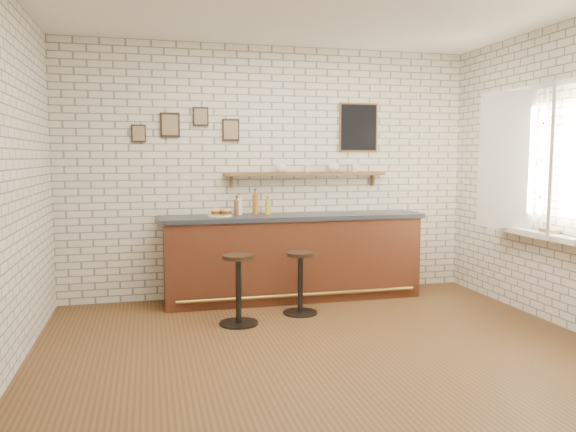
{
  "coord_description": "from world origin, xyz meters",
  "views": [
    {
      "loc": [
        -1.46,
        -4.65,
        1.68
      ],
      "look_at": [
        -0.07,
        0.9,
        1.08
      ],
      "focal_mm": 35.0,
      "sensor_mm": 36.0,
      "label": 1
    }
  ],
  "objects_px": {
    "ciabatta_sandwich": "(221,212)",
    "condiment_bottle_yellow": "(268,207)",
    "shelf_cup_b": "(307,169)",
    "shelf_cup_c": "(334,168)",
    "bar_counter": "(293,257)",
    "bitters_bottle_amber": "(255,204)",
    "shelf_cup_d": "(355,168)",
    "bar_stool_left": "(238,287)",
    "bitters_bottle_white": "(239,206)",
    "bar_stool_right": "(300,281)",
    "book_upper": "(545,230)",
    "sandwich_plate": "(220,216)",
    "shelf_cup_a": "(281,168)",
    "bitters_bottle_brown": "(237,207)",
    "book_lower": "(543,231)"
  },
  "relations": [
    {
      "from": "ciabatta_sandwich",
      "to": "condiment_bottle_yellow",
      "type": "height_order",
      "value": "condiment_bottle_yellow"
    },
    {
      "from": "condiment_bottle_yellow",
      "to": "shelf_cup_b",
      "type": "relative_size",
      "value": 2.13
    },
    {
      "from": "condiment_bottle_yellow",
      "to": "shelf_cup_c",
      "type": "distance_m",
      "value": 0.96
    },
    {
      "from": "shelf_cup_c",
      "to": "bar_counter",
      "type": "bearing_deg",
      "value": 110.07
    },
    {
      "from": "bitters_bottle_amber",
      "to": "shelf_cup_d",
      "type": "bearing_deg",
      "value": 3.4
    },
    {
      "from": "bar_stool_left",
      "to": "bitters_bottle_white",
      "type": "bearing_deg",
      "value": 80.04
    },
    {
      "from": "bar_stool_left",
      "to": "bar_stool_right",
      "type": "relative_size",
      "value": 1.06
    },
    {
      "from": "bitters_bottle_white",
      "to": "condiment_bottle_yellow",
      "type": "bearing_deg",
      "value": -0.0
    },
    {
      "from": "book_upper",
      "to": "shelf_cup_c",
      "type": "bearing_deg",
      "value": 131.2
    },
    {
      "from": "bitters_bottle_amber",
      "to": "bar_counter",
      "type": "bearing_deg",
      "value": -16.33
    },
    {
      "from": "sandwich_plate",
      "to": "bar_counter",
      "type": "bearing_deg",
      "value": -0.38
    },
    {
      "from": "shelf_cup_a",
      "to": "shelf_cup_b",
      "type": "distance_m",
      "value": 0.33
    },
    {
      "from": "bar_counter",
      "to": "bitters_bottle_amber",
      "type": "height_order",
      "value": "bitters_bottle_amber"
    },
    {
      "from": "bar_stool_right",
      "to": "shelf_cup_d",
      "type": "height_order",
      "value": "shelf_cup_d"
    },
    {
      "from": "bar_stool_left",
      "to": "book_upper",
      "type": "xyz_separation_m",
      "value": [
        2.98,
        -0.71,
        0.58
      ]
    },
    {
      "from": "sandwich_plate",
      "to": "shelf_cup_c",
      "type": "xyz_separation_m",
      "value": [
        1.42,
        0.2,
        0.54
      ]
    },
    {
      "from": "ciabatta_sandwich",
      "to": "shelf_cup_a",
      "type": "xyz_separation_m",
      "value": [
        0.75,
        0.2,
        0.49
      ]
    },
    {
      "from": "ciabatta_sandwich",
      "to": "bar_stool_right",
      "type": "height_order",
      "value": "ciabatta_sandwich"
    },
    {
      "from": "bitters_bottle_amber",
      "to": "condiment_bottle_yellow",
      "type": "xyz_separation_m",
      "value": [
        0.15,
        -0.0,
        -0.04
      ]
    },
    {
      "from": "condiment_bottle_yellow",
      "to": "ciabatta_sandwich",
      "type": "bearing_deg",
      "value": -168.11
    },
    {
      "from": "ciabatta_sandwich",
      "to": "bitters_bottle_brown",
      "type": "distance_m",
      "value": 0.24
    },
    {
      "from": "bitters_bottle_brown",
      "to": "shelf_cup_c",
      "type": "xyz_separation_m",
      "value": [
        1.21,
        0.08,
        0.45
      ]
    },
    {
      "from": "bitters_bottle_brown",
      "to": "condiment_bottle_yellow",
      "type": "distance_m",
      "value": 0.37
    },
    {
      "from": "bar_stool_right",
      "to": "sandwich_plate",
      "type": "bearing_deg",
      "value": 140.09
    },
    {
      "from": "bitters_bottle_brown",
      "to": "shelf_cup_c",
      "type": "distance_m",
      "value": 1.29
    },
    {
      "from": "condiment_bottle_yellow",
      "to": "shelf_cup_d",
      "type": "height_order",
      "value": "shelf_cup_d"
    },
    {
      "from": "bar_stool_right",
      "to": "shelf_cup_a",
      "type": "xyz_separation_m",
      "value": [
        -0.02,
        0.84,
        1.19
      ]
    },
    {
      "from": "bar_stool_left",
      "to": "shelf_cup_c",
      "type": "height_order",
      "value": "shelf_cup_c"
    },
    {
      "from": "sandwich_plate",
      "to": "bitters_bottle_brown",
      "type": "relative_size",
      "value": 1.26
    },
    {
      "from": "bar_counter",
      "to": "shelf_cup_d",
      "type": "distance_m",
      "value": 1.35
    },
    {
      "from": "bar_counter",
      "to": "book_lower",
      "type": "height_order",
      "value": "bar_counter"
    },
    {
      "from": "shelf_cup_a",
      "to": "shelf_cup_d",
      "type": "distance_m",
      "value": 0.94
    },
    {
      "from": "shelf_cup_c",
      "to": "book_upper",
      "type": "bearing_deg",
      "value": -137.14
    },
    {
      "from": "ciabatta_sandwich",
      "to": "bar_stool_left",
      "type": "bearing_deg",
      "value": -86.43
    },
    {
      "from": "bitters_bottle_brown",
      "to": "sandwich_plate",
      "type": "bearing_deg",
      "value": -150.31
    },
    {
      "from": "bar_counter",
      "to": "book_upper",
      "type": "bearing_deg",
      "value": -35.77
    },
    {
      "from": "sandwich_plate",
      "to": "bitters_bottle_amber",
      "type": "bearing_deg",
      "value": 15.53
    },
    {
      "from": "sandwich_plate",
      "to": "book_lower",
      "type": "distance_m",
      "value": 3.43
    },
    {
      "from": "shelf_cup_a",
      "to": "shelf_cup_d",
      "type": "xyz_separation_m",
      "value": [
        0.94,
        0.0,
        -0.0
      ]
    },
    {
      "from": "shelf_cup_d",
      "to": "book_lower",
      "type": "height_order",
      "value": "shelf_cup_d"
    },
    {
      "from": "bar_counter",
      "to": "book_upper",
      "type": "height_order",
      "value": "bar_counter"
    },
    {
      "from": "condiment_bottle_yellow",
      "to": "bar_stool_right",
      "type": "bearing_deg",
      "value": -75.9
    },
    {
      "from": "ciabatta_sandwich",
      "to": "condiment_bottle_yellow",
      "type": "bearing_deg",
      "value": 11.89
    },
    {
      "from": "ciabatta_sandwich",
      "to": "bar_stool_left",
      "type": "relative_size",
      "value": 0.36
    },
    {
      "from": "condiment_bottle_yellow",
      "to": "book_lower",
      "type": "xyz_separation_m",
      "value": [
        2.47,
        -1.68,
        -0.16
      ]
    },
    {
      "from": "condiment_bottle_yellow",
      "to": "bar_stool_right",
      "type": "xyz_separation_m",
      "value": [
        0.19,
        -0.77,
        -0.74
      ]
    },
    {
      "from": "bitters_bottle_white",
      "to": "bar_stool_left",
      "type": "xyz_separation_m",
      "value": [
        -0.17,
        -0.99,
        -0.73
      ]
    },
    {
      "from": "bar_counter",
      "to": "sandwich_plate",
      "type": "relative_size",
      "value": 11.07
    },
    {
      "from": "bitters_bottle_amber",
      "to": "bar_stool_right",
      "type": "xyz_separation_m",
      "value": [
        0.34,
        -0.77,
        -0.78
      ]
    },
    {
      "from": "bar_stool_right",
      "to": "book_upper",
      "type": "distance_m",
      "value": 2.54
    }
  ]
}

